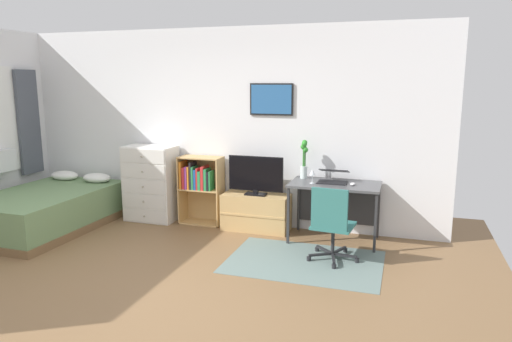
{
  "coord_description": "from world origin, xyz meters",
  "views": [
    {
      "loc": [
        2.44,
        -3.65,
        1.98
      ],
      "look_at": [
        0.79,
        1.5,
        0.94
      ],
      "focal_mm": 32.93,
      "sensor_mm": 36.0,
      "label": 1
    }
  ],
  "objects": [
    {
      "name": "ground_plane",
      "position": [
        0.0,
        0.0,
        0.0
      ],
      "size": [
        7.2,
        7.2,
        0.0
      ],
      "primitive_type": "plane",
      "color": "brown"
    },
    {
      "name": "wall_back_with_posters",
      "position": [
        0.0,
        2.43,
        1.35
      ],
      "size": [
        6.12,
        0.09,
        2.7
      ],
      "color": "white",
      "rests_on": "ground_plane"
    },
    {
      "name": "area_rug",
      "position": [
        1.45,
        1.23,
        0.0
      ],
      "size": [
        1.7,
        1.2,
        0.01
      ],
      "primitive_type": "cube",
      "color": "slate",
      "rests_on": "ground_plane"
    },
    {
      "name": "bed",
      "position": [
        -2.17,
        1.36,
        0.26
      ],
      "size": [
        1.34,
        2.04,
        0.65
      ],
      "rotation": [
        0.0,
        0.0,
        -0.01
      ],
      "color": "brown",
      "rests_on": "ground_plane"
    },
    {
      "name": "dresser",
      "position": [
        -1.0,
        2.15,
        0.54
      ],
      "size": [
        0.72,
        0.46,
        1.08
      ],
      "color": "white",
      "rests_on": "ground_plane"
    },
    {
      "name": "bookshelf",
      "position": [
        -0.27,
        2.21,
        0.57
      ],
      "size": [
        0.6,
        0.3,
        0.95
      ],
      "color": "tan",
      "rests_on": "ground_plane"
    },
    {
      "name": "tv_stand",
      "position": [
        0.58,
        2.17,
        0.24
      ],
      "size": [
        0.9,
        0.41,
        0.49
      ],
      "color": "tan",
      "rests_on": "ground_plane"
    },
    {
      "name": "television",
      "position": [
        0.58,
        2.15,
        0.75
      ],
      "size": [
        0.75,
        0.16,
        0.52
      ],
      "color": "black",
      "rests_on": "tv_stand"
    },
    {
      "name": "desk",
      "position": [
        1.65,
        2.13,
        0.61
      ],
      "size": [
        1.1,
        0.64,
        0.74
      ],
      "color": "#4C4C4F",
      "rests_on": "ground_plane"
    },
    {
      "name": "office_chair",
      "position": [
        1.72,
        1.32,
        0.46
      ],
      "size": [
        0.57,
        0.58,
        0.86
      ],
      "rotation": [
        0.0,
        0.0,
        -0.1
      ],
      "color": "#232326",
      "rests_on": "ground_plane"
    },
    {
      "name": "laptop",
      "position": [
        1.61,
        2.13,
        0.8
      ],
      "size": [
        0.37,
        0.4,
        0.16
      ],
      "rotation": [
        0.0,
        0.0,
        -0.01
      ],
      "color": "black",
      "rests_on": "desk"
    },
    {
      "name": "computer_mouse",
      "position": [
        1.87,
        1.99,
        0.76
      ],
      "size": [
        0.06,
        0.1,
        0.03
      ],
      "primitive_type": "ellipsoid",
      "color": "silver",
      "rests_on": "desk"
    },
    {
      "name": "bamboo_vase",
      "position": [
        1.21,
        2.23,
        1.01
      ],
      "size": [
        0.1,
        0.1,
        0.5
      ],
      "color": "silver",
      "rests_on": "desk"
    },
    {
      "name": "wine_glass",
      "position": [
        1.38,
        1.95,
        0.87
      ],
      "size": [
        0.07,
        0.07,
        0.18
      ],
      "color": "silver",
      "rests_on": "desk"
    }
  ]
}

